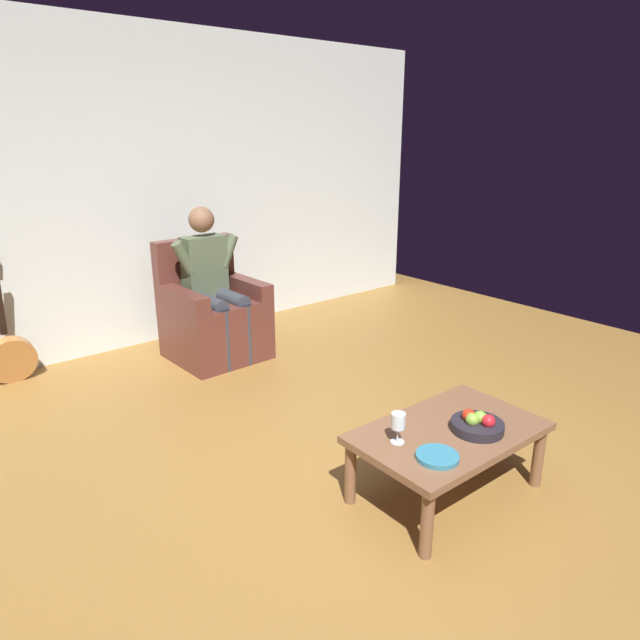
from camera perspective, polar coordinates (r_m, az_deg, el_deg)
ground_plane at (r=3.15m, az=7.39°, el=-18.09°), size 7.62×7.62×0.00m
wall_back at (r=5.28m, az=-18.68°, el=11.96°), size 6.75×0.06×2.73m
armchair at (r=4.98m, az=-10.63°, el=0.23°), size 0.74×0.74×1.00m
person_seated at (r=4.86m, az=-10.65°, el=3.99°), size 0.62×0.60×1.28m
coffee_table at (r=3.13m, az=12.70°, el=-11.41°), size 1.01×0.64×0.39m
guitar at (r=5.03m, az=-28.49°, el=-3.05°), size 0.37×0.22×1.02m
wine_glass_near at (r=2.88m, az=7.75°, el=-10.16°), size 0.07×0.07×0.16m
fruit_bowl at (r=3.11m, az=15.40°, el=-9.98°), size 0.27×0.27×0.11m
decorative_dish at (r=2.84m, az=11.61°, el=-13.19°), size 0.21×0.21×0.02m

